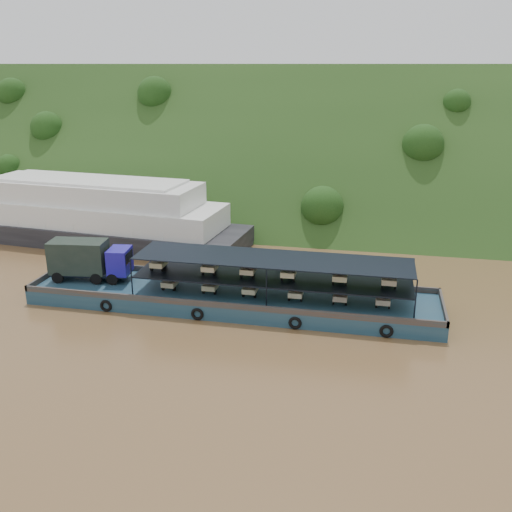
# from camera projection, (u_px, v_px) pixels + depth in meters

# --- Properties ---
(ground) EXTENTS (160.00, 160.00, 0.00)m
(ground) POSITION_uv_depth(u_px,v_px,m) (271.00, 303.00, 49.71)
(ground) COLOR brown
(ground) RESTS_ON ground
(hillside) EXTENTS (140.00, 39.60, 39.60)m
(hillside) POSITION_uv_depth(u_px,v_px,m) (316.00, 207.00, 83.07)
(hillside) COLOR #1C3613
(hillside) RESTS_ON ground
(cargo_barge) EXTENTS (35.00, 7.18, 4.84)m
(cargo_barge) POSITION_uv_depth(u_px,v_px,m) (216.00, 291.00, 49.18)
(cargo_barge) COLOR #16374D
(cargo_barge) RESTS_ON ground
(passenger_ferry) EXTENTS (37.01, 12.39, 7.36)m
(passenger_ferry) POSITION_uv_depth(u_px,v_px,m) (94.00, 215.00, 66.16)
(passenger_ferry) COLOR black
(passenger_ferry) RESTS_ON ground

